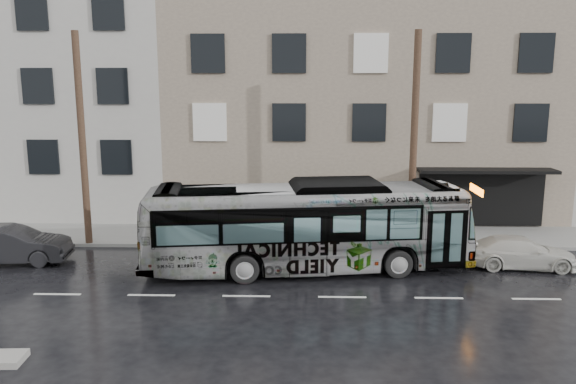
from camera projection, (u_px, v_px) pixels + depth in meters
The scene contains 9 objects.
ground at pixel (253, 272), 21.20m from camera, with size 120.00×120.00×0.00m, color black.
sidewalk at pixel (262, 236), 26.00m from camera, with size 90.00×3.60×0.15m, color gray.
building_taupe at pixel (357, 110), 32.51m from camera, with size 20.00×12.00×11.00m, color gray.
utility_pole_front at pixel (414, 141), 23.40m from camera, with size 0.30×0.30×9.00m, color #4B3425.
utility_pole_rear at pixel (82, 140), 23.77m from camera, with size 0.30×0.30×9.00m, color #4B3425.
sign_post at pixel (436, 218), 23.99m from camera, with size 0.06×0.06×2.40m, color slate.
bus at pixel (306, 226), 21.13m from camera, with size 2.87×12.26×3.41m, color #B2B2B2.
white_sedan at pixel (521, 252), 21.63m from camera, with size 1.68×4.13×1.20m, color beige.
dark_sedan at pixel (11, 245), 22.10m from camera, with size 1.56×4.48×1.48m, color black.
Camera 1 is at (1.87, -20.22, 6.94)m, focal length 35.00 mm.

